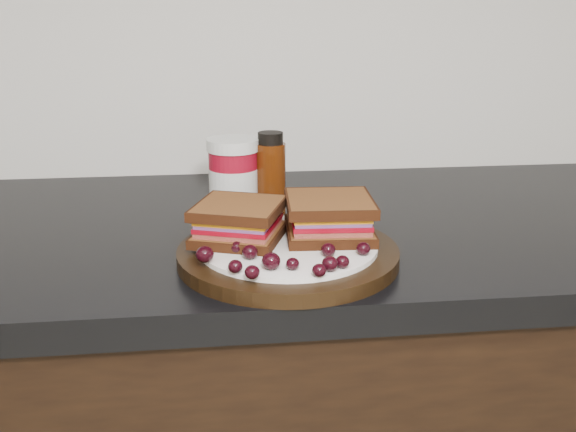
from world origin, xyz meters
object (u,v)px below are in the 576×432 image
(sandwich_left, at_px, (239,221))
(oil_bottle, at_px, (271,173))
(plate, at_px, (288,254))
(condiment_jar, at_px, (234,177))

(sandwich_left, bearing_deg, oil_bottle, 91.85)
(plate, distance_m, condiment_jar, 0.22)
(plate, xyz_separation_m, sandwich_left, (-0.06, 0.02, 0.04))
(plate, distance_m, sandwich_left, 0.08)
(plate, xyz_separation_m, oil_bottle, (-0.00, 0.20, 0.05))
(plate, relative_size, oil_bottle, 2.19)
(plate, height_order, oil_bottle, oil_bottle)
(sandwich_left, distance_m, condiment_jar, 0.19)
(plate, height_order, condiment_jar, condiment_jar)
(sandwich_left, xyz_separation_m, oil_bottle, (0.06, 0.18, 0.02))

